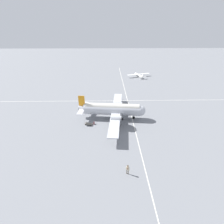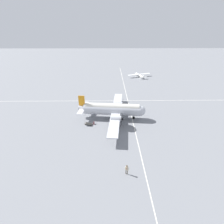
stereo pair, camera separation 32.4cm
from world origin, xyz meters
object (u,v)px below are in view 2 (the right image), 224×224
at_px(baggage_cart, 89,124).
at_px(light_aircraft_distant, 139,75).
at_px(airliner_main, 114,109).
at_px(crew_foreground, 127,169).
at_px(suitcase_near_door, 94,123).

relative_size(baggage_cart, light_aircraft_distant, 0.19).
distance_m(baggage_cart, light_aircraft_distant, 48.22).
bearing_deg(airliner_main, crew_foreground, -79.37).
distance_m(airliner_main, light_aircraft_distant, 42.80).
xyz_separation_m(airliner_main, baggage_cart, (3.38, -6.42, -2.37)).
height_order(baggage_cart, light_aircraft_distant, light_aircraft_distant).
relative_size(airliner_main, suitcase_near_door, 42.00).
relative_size(suitcase_near_door, baggage_cart, 0.29).
bearing_deg(baggage_cart, suitcase_near_door, 34.08).
bearing_deg(baggage_cart, airliner_main, 49.17).
xyz_separation_m(suitcase_near_door, baggage_cart, (0.30, -1.35, -0.01)).
xyz_separation_m(airliner_main, light_aircraft_distant, (-40.71, 13.09, -1.77)).
bearing_deg(airliner_main, baggage_cart, -146.62).
height_order(crew_foreground, light_aircraft_distant, light_aircraft_distant).
relative_size(crew_foreground, suitcase_near_door, 3.08).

